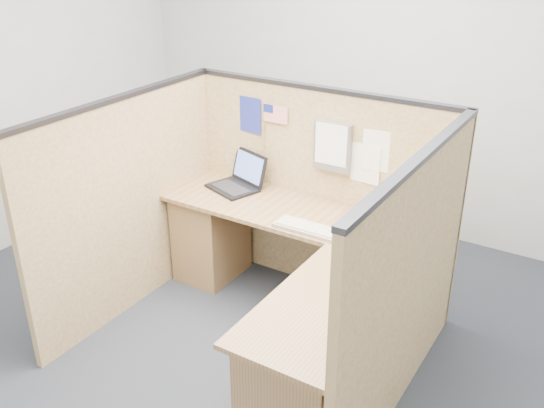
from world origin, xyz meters
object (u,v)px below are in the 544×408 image
Objects in this scene: laptop at (237,179)px; mouse at (377,246)px; l_desk at (291,288)px; keyboard at (310,229)px.

mouse is at bearing 3.43° from laptop.
l_desk is 4.46× the size of laptop.
keyboard is 0.46m from mouse.
mouse is (0.46, 0.00, 0.01)m from keyboard.
keyboard is (0.81, -0.34, -0.05)m from laptop.
laptop reaches higher than mouse.
l_desk is at bearing -158.72° from mouse.
laptop is at bearing 145.48° from l_desk.
mouse is at bearing 21.28° from l_desk.
laptop is 3.63× the size of mouse.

